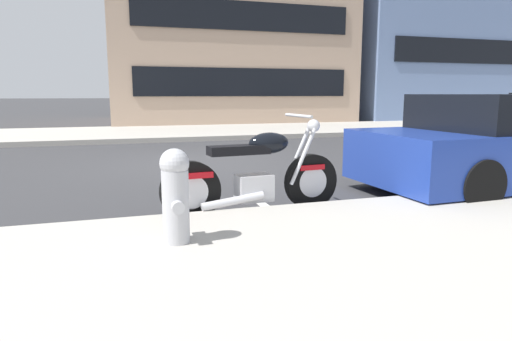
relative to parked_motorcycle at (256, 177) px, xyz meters
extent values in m
plane|color=#333335|center=(0.22, 3.95, -0.43)|extent=(260.00, 260.00, 0.00)
cube|color=#ADA89E|center=(12.22, 10.51, -0.36)|extent=(120.00, 5.00, 0.14)
cube|color=silver|center=(0.22, 0.50, -0.43)|extent=(0.12, 2.20, 0.01)
cylinder|color=black|center=(0.71, 0.06, -0.11)|extent=(0.66, 0.16, 0.65)
cylinder|color=silver|center=(0.71, 0.06, -0.11)|extent=(0.37, 0.15, 0.36)
cylinder|color=black|center=(-0.75, -0.06, -0.11)|extent=(0.66, 0.16, 0.65)
cylinder|color=silver|center=(-0.75, -0.06, -0.11)|extent=(0.37, 0.15, 0.36)
cube|color=silver|center=(-0.02, 0.00, -0.12)|extent=(0.42, 0.29, 0.30)
cube|color=black|center=(-0.20, -0.01, 0.31)|extent=(0.70, 0.28, 0.10)
ellipsoid|color=black|center=(0.16, 0.02, 0.37)|extent=(0.50, 0.28, 0.24)
cube|color=#B20C14|center=(-0.70, -0.06, 0.07)|extent=(0.37, 0.21, 0.06)
cube|color=#B20C14|center=(0.69, 0.06, 0.07)|extent=(0.33, 0.19, 0.06)
cylinder|color=silver|center=(0.55, 0.12, 0.21)|extent=(0.34, 0.07, 0.65)
cylinder|color=silver|center=(0.56, -0.02, 0.21)|extent=(0.34, 0.07, 0.65)
cylinder|color=silver|center=(0.53, 0.05, 0.67)|extent=(0.09, 0.62, 0.04)
sphere|color=silver|center=(0.73, 0.07, 0.55)|extent=(0.15, 0.15, 0.15)
cylinder|color=silver|center=(-0.31, -0.16, -0.22)|extent=(0.71, 0.15, 0.16)
cylinder|color=black|center=(2.46, 1.03, -0.12)|extent=(0.63, 0.24, 0.62)
cylinder|color=black|center=(2.52, -0.64, -0.12)|extent=(0.63, 0.24, 0.62)
cylinder|color=black|center=(11.81, 8.28, -0.12)|extent=(0.62, 0.23, 0.62)
cylinder|color=#B7B7BC|center=(-1.05, -1.13, 0.01)|extent=(0.22, 0.22, 0.60)
sphere|color=#B7B7BC|center=(-1.05, -1.13, 0.37)|extent=(0.24, 0.24, 0.24)
cylinder|color=#B7B7BC|center=(-1.05, -0.99, 0.04)|extent=(0.10, 0.08, 0.10)
cylinder|color=#B7B7BC|center=(-1.05, -1.27, 0.04)|extent=(0.10, 0.08, 0.10)
cube|color=tan|center=(3.62, 17.77, 3.65)|extent=(10.36, 9.91, 8.16)
cube|color=black|center=(3.62, 12.78, 1.36)|extent=(8.70, 0.06, 1.10)
cube|color=black|center=(3.62, 12.78, 3.89)|extent=(8.70, 0.06, 1.10)
cube|color=black|center=(14.70, 12.78, 2.85)|extent=(8.54, 0.06, 1.10)
camera|label=1|loc=(-1.51, -4.75, 0.92)|focal=31.70mm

